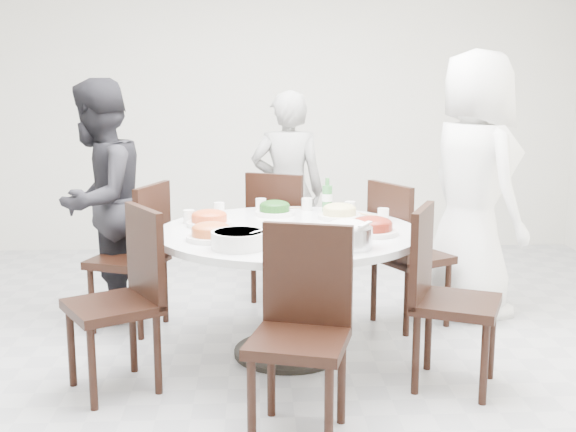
{
  "coord_description": "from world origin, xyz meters",
  "views": [
    {
      "loc": [
        -0.02,
        -3.71,
        1.61
      ],
      "look_at": [
        0.17,
        0.36,
        0.82
      ],
      "focal_mm": 45.0,
      "sensor_mm": 36.0,
      "label": 1
    }
  ],
  "objects_px": {
    "chair_se": "(457,300)",
    "chair_s": "(298,337)",
    "diner_middle": "(288,191)",
    "beverage_bottle": "(327,195)",
    "diner_right": "(473,185)",
    "diner_left": "(99,202)",
    "dining_table": "(288,293)",
    "rice_bowl": "(347,237)",
    "soup_bowl": "(239,240)",
    "chair_nw": "(127,257)",
    "chair_sw": "(112,302)",
    "chair_n": "(284,236)",
    "chair_ne": "(411,254)"
  },
  "relations": [
    {
      "from": "chair_se",
      "to": "chair_s",
      "type": "bearing_deg",
      "value": 144.57
    },
    {
      "from": "diner_middle",
      "to": "beverage_bottle",
      "type": "relative_size",
      "value": 6.78
    },
    {
      "from": "diner_right",
      "to": "diner_left",
      "type": "distance_m",
      "value": 2.49
    },
    {
      "from": "dining_table",
      "to": "beverage_bottle",
      "type": "bearing_deg",
      "value": 62.28
    },
    {
      "from": "rice_bowl",
      "to": "soup_bowl",
      "type": "xyz_separation_m",
      "value": [
        -0.55,
        0.02,
        -0.01
      ]
    },
    {
      "from": "chair_se",
      "to": "rice_bowl",
      "type": "bearing_deg",
      "value": 110.84
    },
    {
      "from": "chair_nw",
      "to": "diner_right",
      "type": "bearing_deg",
      "value": 114.94
    },
    {
      "from": "diner_right",
      "to": "beverage_bottle",
      "type": "height_order",
      "value": "diner_right"
    },
    {
      "from": "beverage_bottle",
      "to": "rice_bowl",
      "type": "bearing_deg",
      "value": -89.72
    },
    {
      "from": "chair_nw",
      "to": "rice_bowl",
      "type": "relative_size",
      "value": 3.73
    },
    {
      "from": "diner_left",
      "to": "chair_nw",
      "type": "bearing_deg",
      "value": 62.79
    },
    {
      "from": "chair_s",
      "to": "soup_bowl",
      "type": "distance_m",
      "value": 0.7
    },
    {
      "from": "diner_right",
      "to": "beverage_bottle",
      "type": "xyz_separation_m",
      "value": [
        -1.0,
        -0.18,
        -0.03
      ]
    },
    {
      "from": "chair_s",
      "to": "beverage_bottle",
      "type": "relative_size",
      "value": 4.26
    },
    {
      "from": "chair_s",
      "to": "diner_right",
      "type": "height_order",
      "value": "diner_right"
    },
    {
      "from": "chair_se",
      "to": "diner_left",
      "type": "xyz_separation_m",
      "value": [
        -2.06,
        1.19,
        0.33
      ]
    },
    {
      "from": "chair_se",
      "to": "dining_table",
      "type": "bearing_deg",
      "value": 84.29
    },
    {
      "from": "chair_sw",
      "to": "diner_right",
      "type": "relative_size",
      "value": 0.53
    },
    {
      "from": "chair_s",
      "to": "chair_se",
      "type": "distance_m",
      "value": 0.99
    },
    {
      "from": "chair_n",
      "to": "diner_right",
      "type": "height_order",
      "value": "diner_right"
    },
    {
      "from": "chair_sw",
      "to": "chair_s",
      "type": "relative_size",
      "value": 1.0
    },
    {
      "from": "diner_middle",
      "to": "soup_bowl",
      "type": "distance_m",
      "value": 1.82
    },
    {
      "from": "rice_bowl",
      "to": "chair_se",
      "type": "bearing_deg",
      "value": -3.21
    },
    {
      "from": "chair_sw",
      "to": "diner_left",
      "type": "distance_m",
      "value": 1.23
    },
    {
      "from": "diner_left",
      "to": "soup_bowl",
      "type": "relative_size",
      "value": 5.66
    },
    {
      "from": "chair_n",
      "to": "chair_ne",
      "type": "bearing_deg",
      "value": 168.53
    },
    {
      "from": "diner_middle",
      "to": "rice_bowl",
      "type": "xyz_separation_m",
      "value": [
        0.22,
        -1.81,
        0.05
      ]
    },
    {
      "from": "chair_sw",
      "to": "soup_bowl",
      "type": "bearing_deg",
      "value": 60.7
    },
    {
      "from": "diner_right",
      "to": "dining_table",
      "type": "bearing_deg",
      "value": 100.57
    },
    {
      "from": "chair_sw",
      "to": "beverage_bottle",
      "type": "distance_m",
      "value": 1.59
    },
    {
      "from": "chair_n",
      "to": "chair_sw",
      "type": "distance_m",
      "value": 1.8
    },
    {
      "from": "diner_left",
      "to": "beverage_bottle",
      "type": "relative_size",
      "value": 7.18
    },
    {
      "from": "chair_s",
      "to": "dining_table",
      "type": "bearing_deg",
      "value": 105.78
    },
    {
      "from": "chair_ne",
      "to": "diner_left",
      "type": "xyz_separation_m",
      "value": [
        -2.04,
        0.21,
        0.33
      ]
    },
    {
      "from": "chair_nw",
      "to": "beverage_bottle",
      "type": "bearing_deg",
      "value": 110.88
    },
    {
      "from": "rice_bowl",
      "to": "dining_table",
      "type": "bearing_deg",
      "value": 121.62
    },
    {
      "from": "chair_n",
      "to": "rice_bowl",
      "type": "height_order",
      "value": "chair_n"
    },
    {
      "from": "dining_table",
      "to": "chair_nw",
      "type": "relative_size",
      "value": 1.58
    },
    {
      "from": "chair_ne",
      "to": "dining_table",
      "type": "bearing_deg",
      "value": 93.26
    },
    {
      "from": "chair_se",
      "to": "rice_bowl",
      "type": "relative_size",
      "value": 3.73
    },
    {
      "from": "dining_table",
      "to": "diner_left",
      "type": "bearing_deg",
      "value": 149.85
    },
    {
      "from": "chair_se",
      "to": "rice_bowl",
      "type": "height_order",
      "value": "chair_se"
    },
    {
      "from": "diner_middle",
      "to": "rice_bowl",
      "type": "relative_size",
      "value": 5.94
    },
    {
      "from": "dining_table",
      "to": "beverage_bottle",
      "type": "relative_size",
      "value": 6.72
    },
    {
      "from": "chair_n",
      "to": "rice_bowl",
      "type": "distance_m",
      "value": 1.59
    },
    {
      "from": "chair_s",
      "to": "beverage_bottle",
      "type": "height_order",
      "value": "beverage_bottle"
    },
    {
      "from": "chair_ne",
      "to": "rice_bowl",
      "type": "xyz_separation_m",
      "value": [
        -0.55,
        -0.95,
        0.33
      ]
    },
    {
      "from": "dining_table",
      "to": "chair_n",
      "type": "xyz_separation_m",
      "value": [
        0.02,
        1.08,
        0.1
      ]
    },
    {
      "from": "diner_middle",
      "to": "diner_left",
      "type": "relative_size",
      "value": 0.94
    },
    {
      "from": "chair_s",
      "to": "rice_bowl",
      "type": "height_order",
      "value": "chair_s"
    }
  ]
}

